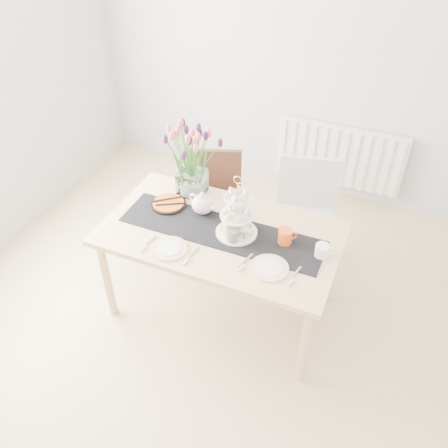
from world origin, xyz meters
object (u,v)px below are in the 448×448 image
at_px(chair_white, 305,209).
at_px(teapot, 203,204).
at_px(cream_jug, 322,251).
at_px(mug_grey, 233,235).
at_px(tart_tin, 169,204).
at_px(radiator, 340,156).
at_px(cake_stand, 237,220).
at_px(dining_table, 221,240).
at_px(plate_right, 269,268).
at_px(chair_brown, 214,197).
at_px(tulip_vase, 191,150).
at_px(plate_left, 169,249).
at_px(mug_orange, 285,237).

distance_m(chair_white, teapot, 0.88).
xyz_separation_m(cream_jug, mug_grey, (-0.57, -0.09, 0.01)).
distance_m(teapot, tart_tin, 0.27).
bearing_deg(mug_grey, radiator, 64.51).
bearing_deg(cake_stand, tart_tin, 170.27).
xyz_separation_m(cake_stand, cream_jug, (0.57, 0.01, -0.07)).
distance_m(dining_table, plate_right, 0.47).
height_order(dining_table, chair_white, chair_white).
bearing_deg(mug_grey, chair_brown, 108.08).
relative_size(radiator, tulip_vase, 1.80).
relative_size(radiator, cake_stand, 2.93).
height_order(dining_table, plate_right, plate_right).
bearing_deg(chair_white, tart_tin, -158.64).
height_order(cake_stand, mug_grey, cake_stand).
height_order(chair_white, plate_left, chair_white).
bearing_deg(tulip_vase, mug_orange, -18.80).
bearing_deg(chair_white, dining_table, -133.03).
distance_m(radiator, chair_white, 1.07).
xyz_separation_m(teapot, mug_grey, (0.31, -0.20, -0.02)).
xyz_separation_m(cake_stand, plate_right, (0.31, -0.23, -0.11)).
relative_size(tulip_vase, mug_grey, 6.13).
xyz_separation_m(chair_brown, cake_stand, (0.44, -0.61, 0.35)).
height_order(tulip_vase, tart_tin, tulip_vase).
bearing_deg(chair_white, mug_grey, -123.98).
xyz_separation_m(chair_white, cake_stand, (-0.30, -0.70, 0.31)).
bearing_deg(cake_stand, tulip_vase, 147.04).
height_order(plate_left, plate_right, same).
height_order(chair_white, tulip_vase, tulip_vase).
bearing_deg(chair_white, cake_stand, -126.81).
bearing_deg(chair_brown, plate_right, -69.13).
relative_size(dining_table, plate_left, 6.73).
bearing_deg(teapot, mug_orange, 12.87).
xyz_separation_m(teapot, mug_orange, (0.63, -0.08, -0.02)).
distance_m(tart_tin, plate_left, 0.47).
xyz_separation_m(chair_brown, tulip_vase, (-0.04, -0.30, 0.60)).
bearing_deg(radiator, mug_orange, -91.09).
bearing_deg(mug_grey, cake_stand, 81.53).
distance_m(chair_white, mug_grey, 0.87).
relative_size(tulip_vase, cake_stand, 1.63).
height_order(cake_stand, teapot, cake_stand).
distance_m(cake_stand, mug_orange, 0.33).
height_order(chair_white, mug_grey, chair_white).
bearing_deg(tart_tin, tulip_vase, 67.22).
bearing_deg(teapot, radiator, 88.44).
bearing_deg(plate_right, cream_jug, 41.43).
bearing_deg(mug_grey, tulip_vase, 126.28).
bearing_deg(teapot, plate_right, -9.26).
distance_m(chair_white, cake_stand, 0.82).
height_order(cake_stand, tart_tin, cake_stand).
xyz_separation_m(tulip_vase, teapot, (0.17, -0.19, -0.29)).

